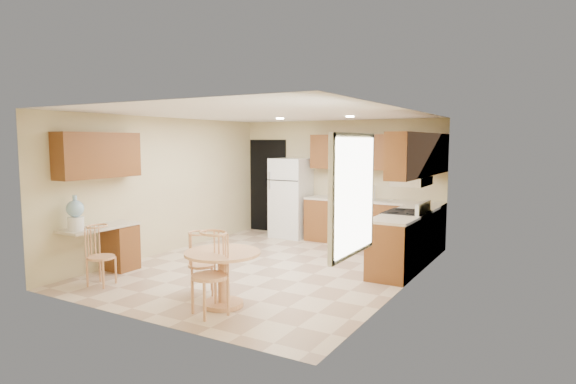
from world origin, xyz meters
The scene contains 30 objects.
floor centered at (0.00, 0.00, 0.00)m, with size 5.50×5.50×0.00m, color beige.
ceiling centered at (0.00, 0.00, 2.50)m, with size 4.50×5.50×0.02m, color white.
wall_back centered at (0.00, 2.75, 1.25)m, with size 4.50×0.02×2.50m, color beige.
wall_front centered at (0.00, -2.75, 1.25)m, with size 4.50×0.02×2.50m, color beige.
wall_left centered at (-2.25, 0.00, 1.25)m, with size 0.02×5.50×2.50m, color beige.
wall_right centered at (2.25, 0.00, 1.25)m, with size 0.02×5.50×2.50m, color beige.
doorway centered at (-1.75, 2.73, 1.05)m, with size 0.90×0.02×2.10m, color black.
base_cab_back centered at (0.88, 2.45, 0.43)m, with size 2.75×0.60×0.87m, color brown.
counter_back centered at (0.88, 2.45, 0.89)m, with size 2.75×0.63×0.04m, color beige.
base_cab_right_a centered at (1.95, 1.85, 0.43)m, with size 0.60×0.59×0.87m, color brown.
counter_right_a centered at (1.95, 1.85, 0.89)m, with size 0.63×0.59×0.04m, color beige.
base_cab_right_b centered at (1.95, 0.40, 0.43)m, with size 0.60×0.80×0.87m, color brown.
counter_right_b centered at (1.95, 0.40, 0.89)m, with size 0.63×0.80×0.04m, color beige.
upper_cab_back centered at (0.88, 2.58, 1.85)m, with size 2.75×0.33×0.70m, color brown.
upper_cab_right centered at (2.08, 1.21, 1.85)m, with size 0.33×2.42×0.70m, color brown.
upper_cab_left centered at (-2.08, -1.60, 1.85)m, with size 0.33×1.40×0.70m, color brown.
sink centered at (0.85, 2.45, 0.91)m, with size 0.78×0.44×0.01m, color silver.
range_hood centered at (2.00, 1.18, 1.42)m, with size 0.50×0.76×0.14m, color silver.
desk_pedestal centered at (-2.00, -1.32, 0.36)m, with size 0.48×0.42×0.72m, color brown.
desk_top centered at (-2.00, -1.70, 0.75)m, with size 0.50×1.20×0.04m, color beige.
window centered at (2.23, -1.85, 1.50)m, with size 0.06×1.12×1.30m.
can_light_a centered at (-0.50, 1.20, 2.48)m, with size 0.14×0.14×0.02m, color white.
can_light_b centered at (0.90, 1.20, 2.48)m, with size 0.14×0.14×0.02m, color white.
refrigerator centered at (-0.95, 2.40, 0.85)m, with size 0.75×0.73×1.70m.
stove centered at (1.92, 1.18, 0.47)m, with size 0.65×0.76×1.09m.
dining_table centered at (0.51, -1.89, 0.46)m, with size 0.94×0.94×0.70m.
chair_table_a centered at (-0.04, -1.72, 0.51)m, with size 0.37×0.46×0.84m.
chair_table_b centered at (0.56, -2.29, 0.60)m, with size 0.44×0.49×0.99m.
chair_desk centered at (-1.55, -2.13, 0.52)m, with size 0.38×0.49×0.86m.
water_crock centered at (-2.00, -2.11, 1.00)m, with size 0.25×0.25×0.51m.
Camera 1 is at (4.15, -6.56, 2.06)m, focal length 30.00 mm.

